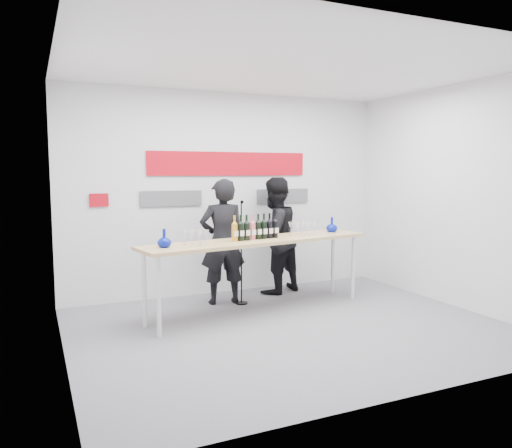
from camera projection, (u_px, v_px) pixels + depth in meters
name	position (u px, v px, depth m)	size (l,w,h in m)	color
ground	(291.00, 328.00, 5.89)	(5.00, 5.00, 0.00)	slate
back_wall	(229.00, 194.00, 7.54)	(5.00, 0.04, 3.00)	silver
signage	(226.00, 173.00, 7.46)	(3.38, 0.02, 0.79)	#B90716
tasting_table	(259.00, 245.00, 6.48)	(3.27, 1.18, 0.96)	#D4B972
wine_bottles	(255.00, 227.00, 6.42)	(0.71, 0.19, 0.33)	#BF7F19
decanter_left	(164.00, 238.00, 5.76)	(0.16, 0.16, 0.21)	#071690
decanter_right	(332.00, 225.00, 7.22)	(0.16, 0.16, 0.21)	#071690
glasses_left	(196.00, 237.00, 5.95)	(0.29, 0.26, 0.18)	silver
glasses_right	(302.00, 228.00, 6.86)	(0.39, 0.27, 0.18)	silver
presenter_left	(222.00, 242.00, 6.89)	(0.63, 0.42, 1.74)	black
presenter_right	(274.00, 235.00, 7.51)	(0.85, 0.66, 1.75)	black
mic_stand	(242.00, 273.00, 6.90)	(0.17, 0.17, 1.45)	black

